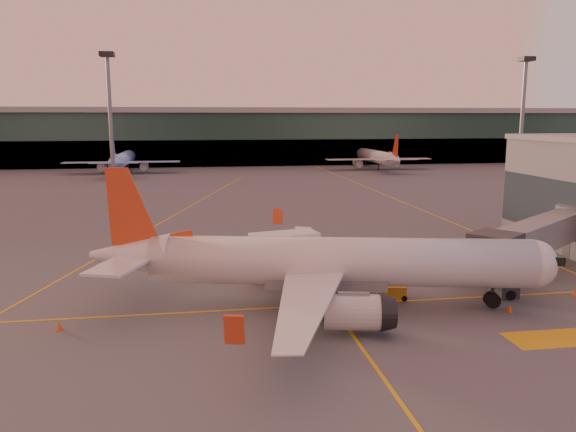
{
  "coord_description": "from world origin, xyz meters",
  "views": [
    {
      "loc": [
        -5.01,
        -36.29,
        14.59
      ],
      "look_at": [
        3.53,
        17.54,
        5.0
      ],
      "focal_mm": 35.0,
      "sensor_mm": 36.0,
      "label": 1
    }
  ],
  "objects": [
    {
      "name": "ground",
      "position": [
        0.0,
        0.0,
        0.0
      ],
      "size": [
        600.0,
        600.0,
        0.0
      ],
      "primitive_type": "plane",
      "color": "#4C4F54",
      "rests_on": "ground"
    },
    {
      "name": "taxi_markings",
      "position": [
        -7.32,
        44.49,
        0.01
      ],
      "size": [
        100.12,
        173.0,
        0.01
      ],
      "color": "gold",
      "rests_on": "ground"
    },
    {
      "name": "terminal",
      "position": [
        0.0,
        141.79,
        8.76
      ],
      "size": [
        400.0,
        20.0,
        17.6
      ],
      "color": "#19382D",
      "rests_on": "ground"
    },
    {
      "name": "mast_west_near",
      "position": [
        -20.0,
        66.0,
        14.86
      ],
      "size": [
        2.4,
        2.4,
        25.6
      ],
      "color": "slate",
      "rests_on": "ground"
    },
    {
      "name": "mast_east_near",
      "position": [
        55.0,
        62.0,
        14.86
      ],
      "size": [
        2.4,
        2.4,
        25.6
      ],
      "color": "slate",
      "rests_on": "ground"
    },
    {
      "name": "distant_aircraft_row",
      "position": [
        -21.0,
        118.0,
        0.0
      ],
      "size": [
        290.0,
        34.0,
        13.0
      ],
      "color": "#8FB6F0",
      "rests_on": "ground"
    },
    {
      "name": "main_airplane",
      "position": [
        4.24,
        4.53,
        3.52
      ],
      "size": [
        35.69,
        32.43,
        10.85
      ],
      "rotation": [
        0.0,
        0.0,
        -0.21
      ],
      "color": "silver",
      "rests_on": "ground"
    },
    {
      "name": "jet_bridge",
      "position": [
        26.88,
        10.63,
        3.75
      ],
      "size": [
        20.42,
        16.36,
        5.52
      ],
      "color": "slate",
      "rests_on": "ground"
    },
    {
      "name": "catering_truck",
      "position": [
        2.32,
        11.5,
        2.6
      ],
      "size": [
        6.31,
        3.83,
        4.57
      ],
      "rotation": [
        0.0,
        0.0,
        0.23
      ],
      "color": "red",
      "rests_on": "ground"
    },
    {
      "name": "gpu_cart",
      "position": [
        10.37,
        5.59,
        0.55
      ],
      "size": [
        2.12,
        1.51,
        1.13
      ],
      "rotation": [
        0.0,
        0.0,
        -0.19
      ],
      "color": "orange",
      "rests_on": "ground"
    },
    {
      "name": "pushback_tug",
      "position": [
        18.39,
        9.2,
        0.64
      ],
      "size": [
        3.41,
        2.53,
        1.57
      ],
      "rotation": [
        0.0,
        0.0,
        0.33
      ],
      "color": "black",
      "rests_on": "ground"
    },
    {
      "name": "cone_nose",
      "position": [
        25.48,
        4.06,
        0.27
      ],
      "size": [
        0.44,
        0.44,
        0.55
      ],
      "color": "#E2480B",
      "rests_on": "ground"
    },
    {
      "name": "cone_tail",
      "position": [
        -14.94,
        2.78,
        0.3
      ],
      "size": [
        0.49,
        0.49,
        0.63
      ],
      "color": "#E2480B",
      "rests_on": "ground"
    },
    {
      "name": "cone_wing_left",
      "position": [
        2.66,
        22.31,
        0.24
      ],
      "size": [
        0.4,
        0.4,
        0.5
      ],
      "color": "#E2480B",
      "rests_on": "ground"
    },
    {
      "name": "cone_fwd",
      "position": [
        18.09,
        1.36,
        0.27
      ],
      "size": [
        0.44,
        0.44,
        0.56
      ],
      "color": "#E2480B",
      "rests_on": "ground"
    }
  ]
}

